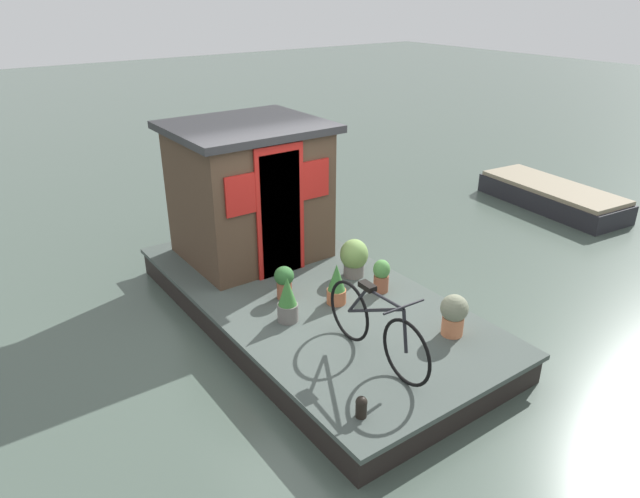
{
  "coord_description": "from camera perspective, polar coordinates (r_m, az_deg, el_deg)",
  "views": [
    {
      "loc": [
        -5.42,
        3.72,
        4.01
      ],
      "look_at": [
        -0.2,
        0.0,
        1.09
      ],
      "focal_mm": 32.55,
      "sensor_mm": 36.0,
      "label": 1
    }
  ],
  "objects": [
    {
      "name": "potted_plant_basil",
      "position": [
        6.7,
        13.02,
        -6.21
      ],
      "size": [
        0.31,
        0.31,
        0.49
      ],
      "color": "#C6754C",
      "rests_on": "houseboat_deck"
    },
    {
      "name": "potted_plant_sage",
      "position": [
        7.17,
        1.63,
        -3.53
      ],
      "size": [
        0.24,
        0.24,
        0.53
      ],
      "color": "#B2603D",
      "rests_on": "houseboat_deck"
    },
    {
      "name": "houseboat_cabin",
      "position": [
        8.3,
        -6.92,
        5.73
      ],
      "size": [
        1.81,
        2.06,
        1.93
      ],
      "color": "#4C3828",
      "rests_on": "houseboat_deck"
    },
    {
      "name": "bicycle",
      "position": [
        6.09,
        5.53,
        -7.68
      ],
      "size": [
        1.65,
        0.5,
        0.84
      ],
      "color": "black",
      "rests_on": "houseboat_deck"
    },
    {
      "name": "potted_plant_rosemary",
      "position": [
        7.49,
        6.05,
        -2.56
      ],
      "size": [
        0.22,
        0.22,
        0.44
      ],
      "color": "#935138",
      "rests_on": "houseboat_deck"
    },
    {
      "name": "mooring_bollard",
      "position": [
        5.5,
        4.08,
        -15.16
      ],
      "size": [
        0.11,
        0.11,
        0.22
      ],
      "color": "black",
      "rests_on": "houseboat_deck"
    },
    {
      "name": "dinghy_boat",
      "position": [
        12.37,
        21.84,
        4.87
      ],
      "size": [
        3.0,
        1.4,
        0.45
      ],
      "color": "#232328",
      "rests_on": "ground_plane"
    },
    {
      "name": "potted_plant_succulent",
      "position": [
        6.8,
        -3.21,
        -5.05
      ],
      "size": [
        0.25,
        0.25,
        0.57
      ],
      "color": "slate",
      "rests_on": "houseboat_deck"
    },
    {
      "name": "potted_plant_thyme",
      "position": [
        7.83,
        3.36,
        -0.81
      ],
      "size": [
        0.38,
        0.38,
        0.53
      ],
      "color": "slate",
      "rests_on": "houseboat_deck"
    },
    {
      "name": "potted_plant_fern",
      "position": [
        7.3,
        -3.54,
        -3.14
      ],
      "size": [
        0.25,
        0.25,
        0.43
      ],
      "color": "#935138",
      "rests_on": "houseboat_deck"
    },
    {
      "name": "houseboat_deck",
      "position": [
        7.6,
        -0.88,
        -5.63
      ],
      "size": [
        5.25,
        2.63,
        0.39
      ],
      "color": "#424C47",
      "rests_on": "ground_plane"
    },
    {
      "name": "ground_plane",
      "position": [
        7.7,
        -0.87,
        -6.88
      ],
      "size": [
        60.0,
        60.0,
        0.0
      ],
      "primitive_type": "plane",
      "color": "#47564C"
    }
  ]
}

